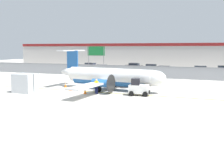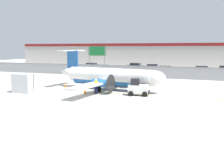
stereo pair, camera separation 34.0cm
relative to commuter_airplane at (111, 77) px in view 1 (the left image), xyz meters
The scene contains 20 objects.
ground_plane 2.73m from the commuter_airplane, 95.05° to the right, with size 140.00×140.00×0.01m.
perimeter_fence 13.80m from the commuter_airplane, 90.81° to the left, with size 98.00×0.10×2.10m.
parking_lot_strip 25.34m from the commuter_airplane, 90.44° to the left, with size 98.00×17.00×0.12m.
background_building 43.81m from the commuter_airplane, 90.26° to the left, with size 91.00×8.10×6.50m.
commuter_airplane is the anchor object (origin of this frame).
baggage_tug 4.87m from the commuter_airplane, 32.01° to the right, with size 2.46×1.65×1.88m.
ground_crew_worker 3.28m from the commuter_airplane, 101.74° to the right, with size 0.55×0.39×1.70m.
cargo_container 10.26m from the commuter_airplane, 150.18° to the right, with size 2.45×2.06×2.20m.
traffic_cone_near_left 1.34m from the commuter_airplane, 100.74° to the left, with size 0.36×0.36×0.64m.
traffic_cone_near_right 6.54m from the commuter_airplane, behind, with size 0.36×0.36×0.64m.
traffic_cone_far_left 5.15m from the commuter_airplane, 149.98° to the right, with size 0.36×0.36×0.64m.
traffic_cone_far_right 4.27m from the commuter_airplane, 116.96° to the right, with size 0.36×0.36×0.64m.
parked_car_0 28.23m from the commuter_airplane, 119.67° to the left, with size 4.28×2.16×1.58m.
parked_car_1 21.70m from the commuter_airplane, 115.91° to the left, with size 4.22×2.05×1.58m.
parked_car_2 27.82m from the commuter_airplane, 98.94° to the left, with size 4.33×2.28×1.58m.
parked_car_3 24.99m from the commuter_airplane, 89.15° to the left, with size 4.29×2.19×1.58m.
parked_car_4 20.78m from the commuter_airplane, 80.23° to the left, with size 4.23×2.07×1.58m.
parked_car_5 25.11m from the commuter_airplane, 65.30° to the left, with size 4.29×2.18×1.58m.
parked_car_6 29.04m from the commuter_airplane, 59.65° to the left, with size 4.21×2.01×1.58m.
highway_sign 18.60m from the commuter_airplane, 119.04° to the left, with size 3.60×0.14×5.50m.
Camera 1 is at (10.64, -24.73, 5.21)m, focal length 40.00 mm.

